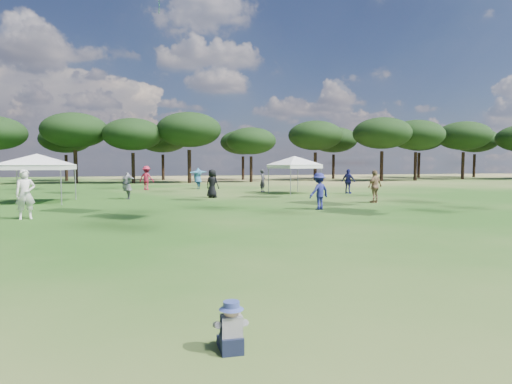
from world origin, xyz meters
TOP-DOWN VIEW (x-y plane):
  - tree_line at (2.39, 47.41)m, footprint 108.78×17.63m
  - tent_left at (-6.99, 22.88)m, footprint 6.63×6.63m
  - tent_right at (8.68, 25.96)m, footprint 5.38×5.38m
  - toddler at (-0.54, 2.43)m, footprint 0.39×0.43m
  - festival_crowd at (-0.97, 24.72)m, footprint 27.76×21.46m

SIDE VIEW (x-z plane):
  - toddler at x=-0.54m, z-range -0.03..0.55m
  - festival_crowd at x=-0.97m, z-range -0.08..1.84m
  - tent_right at x=8.68m, z-range 1.03..3.95m
  - tent_left at x=-6.99m, z-range 1.04..3.97m
  - tree_line at x=2.39m, z-range 1.54..9.31m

